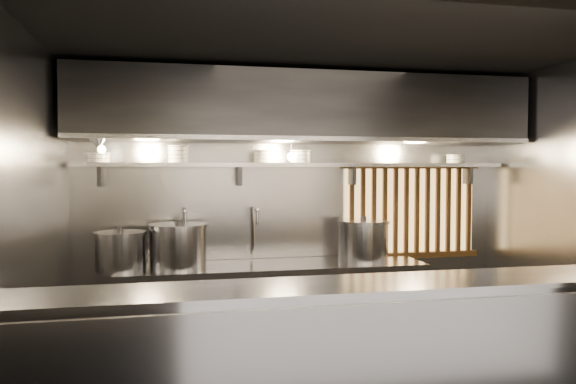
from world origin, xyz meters
name	(u,v)px	position (x,y,z in m)	size (l,w,h in m)	color
ceiling	(337,47)	(0.00, 0.00, 2.80)	(4.50, 4.50, 0.00)	black
wall_back	(295,210)	(0.00, 1.50, 1.40)	(4.50, 4.50, 0.00)	gray
wall_left	(34,231)	(-2.25, 0.00, 1.40)	(3.00, 3.00, 0.00)	gray
serving_counter	(380,370)	(0.00, -0.96, 0.57)	(4.50, 0.56, 1.13)	#9F9FA4
cooking_bench	(273,309)	(-0.30, 1.13, 0.45)	(3.00, 0.70, 0.90)	#9F9FA4
bowl_shelf	(299,165)	(0.00, 1.32, 1.88)	(4.40, 0.34, 0.04)	#9F9FA4
exhaust_hood	(304,109)	(0.00, 1.10, 2.42)	(4.40, 0.81, 0.65)	#2D2D30
wood_screen	(411,211)	(1.30, 1.45, 1.38)	(1.56, 0.09, 1.04)	#FFC872
faucet_left	(185,223)	(-1.15, 1.37, 1.31)	(0.04, 0.30, 0.50)	silver
faucet_right	(255,221)	(-0.45, 1.37, 1.31)	(0.04, 0.30, 0.50)	silver
heat_lamp	(99,143)	(-1.90, 0.85, 2.07)	(0.25, 0.35, 0.20)	#9F9FA4
pendant_bulb	(292,157)	(-0.10, 1.20, 1.96)	(0.09, 0.09, 0.19)	#2D2D30
stock_pot_left	(120,251)	(-1.75, 1.11, 1.08)	(0.57, 0.57, 0.40)	#9F9FA4
stock_pot_mid	(178,245)	(-1.22, 1.15, 1.11)	(0.61, 0.61, 0.46)	#9F9FA4
stock_pot_right	(363,240)	(0.65, 1.17, 1.11)	(0.71, 0.71, 0.45)	#9F9FA4
bowl_stack_0	(98,158)	(-1.96, 1.32, 1.95)	(0.23, 0.23, 0.09)	white
bowl_stack_1	(178,154)	(-1.21, 1.32, 1.98)	(0.21, 0.21, 0.17)	white
bowl_stack_2	(264,156)	(-0.36, 1.32, 1.97)	(0.21, 0.21, 0.13)	white
bowl_stack_3	(300,157)	(0.02, 1.32, 1.97)	(0.22, 0.22, 0.13)	white
bowl_stack_4	(456,159)	(1.76, 1.32, 1.95)	(0.21, 0.21, 0.09)	white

